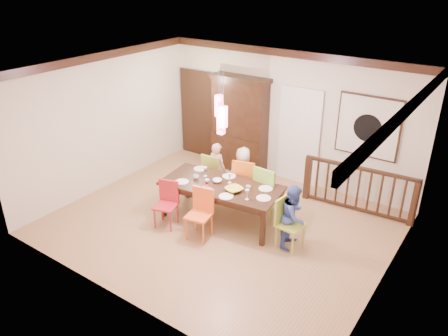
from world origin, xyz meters
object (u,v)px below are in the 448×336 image
Objects in this scene: chair_far_left at (215,170)px; person_end_right at (294,216)px; person_far_mid at (243,175)px; chair_end_right at (291,221)px; balustrade at (358,188)px; china_hutch at (240,124)px; dining_table at (221,188)px; person_far_left at (217,169)px.

person_end_right reaches higher than chair_far_left.
person_far_mid is (0.69, 0.01, 0.07)m from chair_far_left.
balustrade is at bearing -8.55° from chair_end_right.
chair_end_right is 3.39m from china_hutch.
balustrade is 1.86m from person_end_right.
chair_end_right is 1.78m from person_far_mid.
chair_far_left is 0.80× the size of person_end_right.
china_hutch is at bearing 107.89° from dining_table.
dining_table is 1.07m from person_far_left.
china_hutch is at bearing -81.03° from person_far_mid.
dining_table is at bearing 84.36° from person_end_right.
person_far_mid is at bearing 56.54° from person_end_right.
balustrade is at bearing 178.92° from person_far_mid.
chair_end_right is at bearing 123.50° from person_far_mid.
person_far_mid is at bearing 85.88° from dining_table.
china_hutch is 1.87× the size of person_far_mid.
dining_table is 2.55× the size of chair_end_right.
person_end_right is (0.00, 0.09, 0.05)m from chair_end_right.
dining_table is at bearing 130.66° from chair_far_left.
china_hutch reaches higher than chair_far_left.
person_end_right is at bearing 126.06° from person_far_mid.
person_far_left is at bearing -166.22° from chair_far_left.
china_hutch is 3.32m from person_end_right.
chair_end_right is 0.80× the size of person_far_left.
person_end_right is (2.24, -0.79, 0.05)m from chair_far_left.
chair_end_right is 0.77× the size of person_far_mid.
person_far_mid is (-2.06, -0.98, 0.10)m from balustrade.
person_far_left is 1.00× the size of person_end_right.
china_hutch reaches higher than dining_table.
china_hutch is at bearing 55.21° from chair_end_right.
dining_table is 1.06× the size of balustrade.
person_far_left is (0.30, -1.33, -0.55)m from china_hutch.
chair_end_right is at bearing -41.68° from china_hutch.
person_far_mid is at bearing -54.50° from china_hutch.
person_far_left is (0.05, 0.01, 0.05)m from chair_far_left.
chair_far_left is 0.80× the size of person_far_left.
person_end_right is at bearing -110.17° from balustrade.
china_hutch reaches higher than person_far_left.
person_far_left is at bearing -164.15° from balustrade.
person_end_right is (2.49, -2.13, -0.55)m from china_hutch.
person_far_mid reaches higher than person_far_left.
person_far_left is at bearing 74.77° from chair_end_right.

